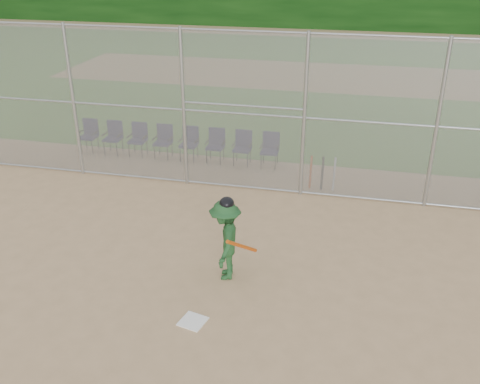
# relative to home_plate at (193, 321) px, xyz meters

# --- Properties ---
(ground) EXTENTS (100.00, 100.00, 0.00)m
(ground) POSITION_rel_home_plate_xyz_m (0.16, 0.40, -0.01)
(ground) COLOR tan
(ground) RESTS_ON ground
(grass_strip) EXTENTS (100.00, 100.00, 0.00)m
(grass_strip) POSITION_rel_home_plate_xyz_m (0.16, 18.40, -0.00)
(grass_strip) COLOR #31681F
(grass_strip) RESTS_ON ground
(dirt_patch_far) EXTENTS (24.00, 24.00, 0.00)m
(dirt_patch_far) POSITION_rel_home_plate_xyz_m (0.16, 18.40, -0.00)
(dirt_patch_far) COLOR tan
(dirt_patch_far) RESTS_ON ground
(backstop_fence) EXTENTS (16.09, 0.09, 4.00)m
(backstop_fence) POSITION_rel_home_plate_xyz_m (0.16, 5.40, 2.06)
(backstop_fence) COLOR gray
(backstop_fence) RESTS_ON ground
(home_plate) EXTENTS (0.50, 0.50, 0.02)m
(home_plate) POSITION_rel_home_plate_xyz_m (0.00, 0.00, 0.00)
(home_plate) COLOR white
(home_plate) RESTS_ON ground
(batter_at_plate) EXTENTS (0.99, 1.28, 1.67)m
(batter_at_plate) POSITION_rel_home_plate_xyz_m (0.21, 1.44, 0.80)
(batter_at_plate) COLOR #1E4C24
(batter_at_plate) RESTS_ON ground
(spare_bats) EXTENTS (0.66, 0.29, 0.84)m
(spare_bats) POSITION_rel_home_plate_xyz_m (1.65, 5.88, 0.41)
(spare_bats) COLOR #D84C14
(spare_bats) RESTS_ON ground
(chair_0) EXTENTS (0.54, 0.52, 0.96)m
(chair_0) POSITION_rel_home_plate_xyz_m (-5.45, 6.99, 0.47)
(chair_0) COLOR #11123E
(chair_0) RESTS_ON ground
(chair_1) EXTENTS (0.54, 0.52, 0.96)m
(chair_1) POSITION_rel_home_plate_xyz_m (-4.66, 6.99, 0.47)
(chair_1) COLOR #11123E
(chair_1) RESTS_ON ground
(chair_2) EXTENTS (0.54, 0.52, 0.96)m
(chair_2) POSITION_rel_home_plate_xyz_m (-3.87, 6.99, 0.47)
(chair_2) COLOR #11123E
(chair_2) RESTS_ON ground
(chair_3) EXTENTS (0.54, 0.52, 0.96)m
(chair_3) POSITION_rel_home_plate_xyz_m (-3.08, 6.99, 0.47)
(chair_3) COLOR #11123E
(chair_3) RESTS_ON ground
(chair_4) EXTENTS (0.54, 0.52, 0.96)m
(chair_4) POSITION_rel_home_plate_xyz_m (-2.29, 6.99, 0.47)
(chair_4) COLOR #11123E
(chair_4) RESTS_ON ground
(chair_5) EXTENTS (0.54, 0.52, 0.96)m
(chair_5) POSITION_rel_home_plate_xyz_m (-1.50, 6.99, 0.47)
(chair_5) COLOR #11123E
(chair_5) RESTS_ON ground
(chair_6) EXTENTS (0.54, 0.52, 0.96)m
(chair_6) POSITION_rel_home_plate_xyz_m (-0.71, 6.99, 0.47)
(chair_6) COLOR #11123E
(chair_6) RESTS_ON ground
(chair_7) EXTENTS (0.54, 0.52, 0.96)m
(chair_7) POSITION_rel_home_plate_xyz_m (0.08, 6.99, 0.47)
(chair_7) COLOR #11123E
(chair_7) RESTS_ON ground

